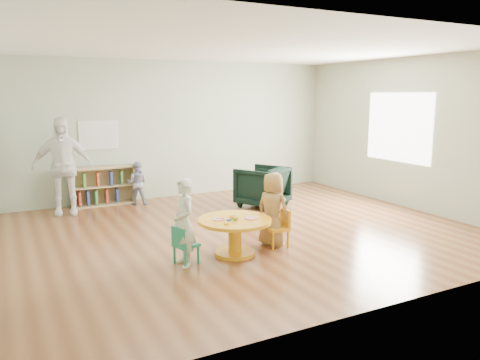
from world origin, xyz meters
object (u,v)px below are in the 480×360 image
(kid_chair_left, at_px, (184,244))
(kid_chair_right, at_px, (280,227))
(bookshelf, at_px, (102,186))
(toddler, at_px, (137,183))
(armchair, at_px, (262,186))
(child_right, at_px, (273,209))
(child_left, at_px, (184,223))
(activity_table, at_px, (235,230))
(adult_caretaker, at_px, (62,166))

(kid_chair_left, xyz_separation_m, kid_chair_right, (1.45, 0.06, 0.02))
(bookshelf, xyz_separation_m, toddler, (0.62, -0.26, 0.06))
(bookshelf, relative_size, armchair, 1.41)
(bookshelf, bearing_deg, child_right, -65.89)
(bookshelf, bearing_deg, kid_chair_left, -86.20)
(kid_chair_left, xyz_separation_m, child_right, (1.38, 0.13, 0.26))
(child_left, bearing_deg, child_right, 95.24)
(armchair, height_order, child_right, child_right)
(activity_table, bearing_deg, adult_caretaker, 117.60)
(kid_chair_left, bearing_deg, toddler, 155.83)
(kid_chair_right, height_order, armchair, armchair)
(activity_table, xyz_separation_m, child_right, (0.64, 0.09, 0.19))
(bookshelf, height_order, child_right, child_right)
(child_left, xyz_separation_m, toddler, (0.37, 3.55, -0.13))
(kid_chair_left, relative_size, child_right, 0.47)
(activity_table, xyz_separation_m, toddler, (-0.37, 3.48, 0.08))
(activity_table, relative_size, adult_caretaker, 0.57)
(activity_table, xyz_separation_m, adult_caretaker, (-1.74, 3.32, 0.53))
(child_right, relative_size, toddler, 1.25)
(armchair, relative_size, adult_caretaker, 0.49)
(activity_table, bearing_deg, kid_chair_right, 0.92)
(activity_table, height_order, kid_chair_left, activity_table)
(kid_chair_right, height_order, adult_caretaker, adult_caretaker)
(kid_chair_right, xyz_separation_m, child_left, (-1.45, -0.08, 0.27))
(activity_table, relative_size, bookshelf, 0.82)
(activity_table, height_order, child_left, child_left)
(kid_chair_right, bearing_deg, armchair, -18.54)
(activity_table, height_order, kid_chair_right, kid_chair_right)
(toddler, bearing_deg, kid_chair_right, 134.86)
(bookshelf, height_order, armchair, armchair)
(kid_chair_right, height_order, toddler, toddler)
(adult_caretaker, bearing_deg, toddler, 16.11)
(kid_chair_right, relative_size, toddler, 0.64)
(kid_chair_left, height_order, adult_caretaker, adult_caretaker)
(child_right, height_order, adult_caretaker, adult_caretaker)
(activity_table, xyz_separation_m, kid_chair_right, (0.71, 0.01, -0.05))
(armchair, relative_size, child_left, 0.77)
(activity_table, distance_m, toddler, 3.50)
(armchair, distance_m, child_right, 2.39)
(kid_chair_right, distance_m, bookshelf, 4.11)
(kid_chair_right, height_order, child_right, child_right)
(activity_table, height_order, child_right, child_right)
(activity_table, distance_m, kid_chair_left, 0.75)
(armchair, bearing_deg, bookshelf, -58.24)
(activity_table, xyz_separation_m, bookshelf, (-0.99, 3.75, 0.03))
(child_right, distance_m, adult_caretaker, 4.03)
(adult_caretaker, bearing_deg, armchair, -8.36)
(armchair, relative_size, child_right, 0.80)
(kid_chair_right, relative_size, bookshelf, 0.45)
(child_left, bearing_deg, kid_chair_left, 176.49)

